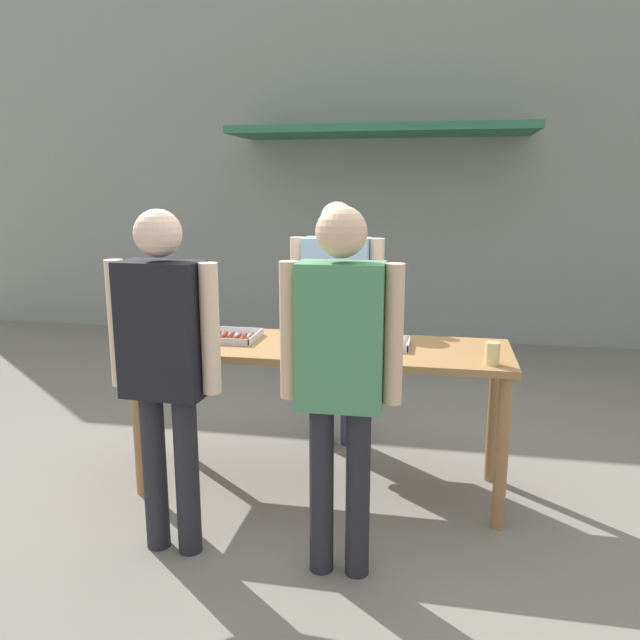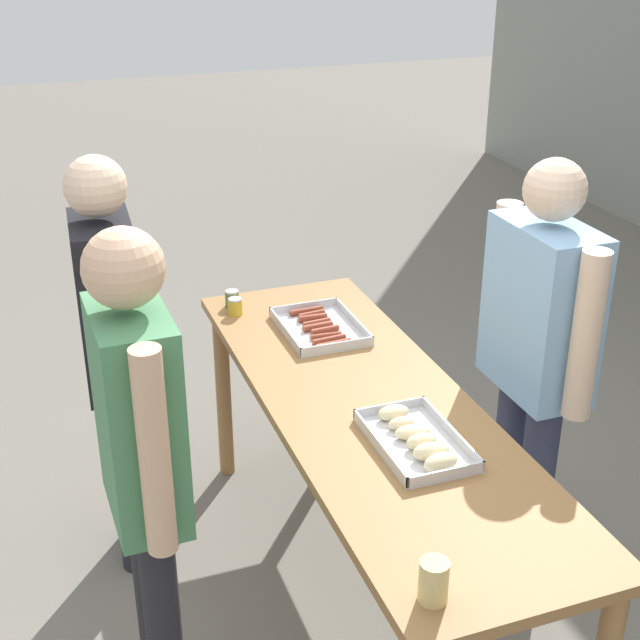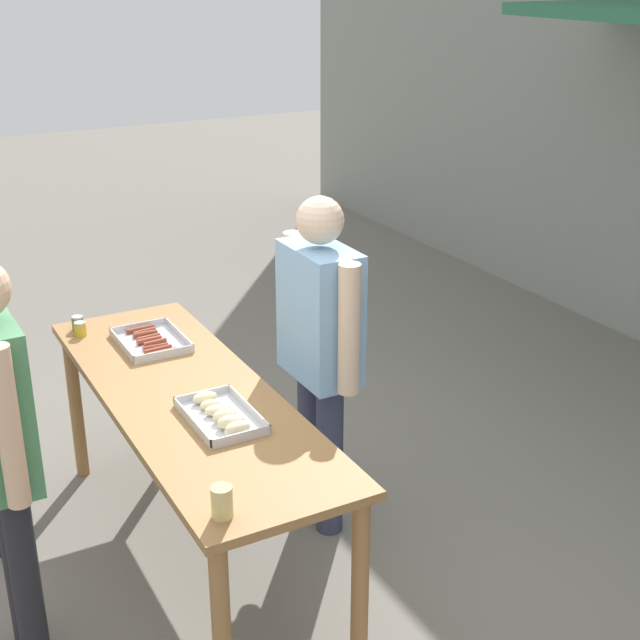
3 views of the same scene
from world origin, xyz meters
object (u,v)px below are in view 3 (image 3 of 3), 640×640
Objects in this scene: person_server_behind_table at (320,339)px; beer_cup at (222,502)px; condiment_jar_ketchup at (80,329)px; person_customer_with_cup at (0,432)px; food_tray_sausages at (151,341)px; food_tray_buns at (222,416)px; condiment_jar_mustard at (78,323)px.

beer_cup is at bearing -43.07° from person_server_behind_table.
person_customer_with_cup is (1.14, -0.59, 0.11)m from condiment_jar_ketchup.
person_server_behind_table is at bearing 136.83° from beer_cup.
person_server_behind_table reaches higher than condiment_jar_ketchup.
food_tray_sausages is 0.24× the size of person_customer_with_cup.
food_tray_buns is 0.70m from beer_cup.
beer_cup reaches higher than food_tray_buns.
condiment_jar_mustard is (-0.36, -0.28, 0.02)m from food_tray_sausages.
person_customer_with_cup reaches higher than condiment_jar_mustard.
condiment_jar_ketchup is (0.09, -0.01, 0.00)m from condiment_jar_mustard.
condiment_jar_mustard is at bearing 173.85° from condiment_jar_ketchup.
food_tray_buns is 0.25× the size of person_customer_with_cup.
beer_cup is (1.57, -0.27, 0.05)m from food_tray_sausages.
person_customer_with_cup is (-0.06, -0.87, 0.12)m from food_tray_buns.
condiment_jar_mustard is at bearing -26.97° from person_customer_with_cup.
person_customer_with_cup is (0.27, -1.52, 0.03)m from person_server_behind_table.
condiment_jar_ketchup is at bearing -6.15° from condiment_jar_mustard.
food_tray_sausages is 0.93m from food_tray_buns.
food_tray_buns is 1.24m from condiment_jar_ketchup.
condiment_jar_ketchup is 1.85m from beer_cup.
condiment_jar_ketchup is 1.28m from person_server_behind_table.
food_tray_sausages is 5.60× the size of condiment_jar_ketchup.
condiment_jar_mustard is 1.37m from person_customer_with_cup.
condiment_jar_mustard is at bearing -135.78° from person_server_behind_table.
food_tray_buns is at bearing 157.37° from beer_cup.
food_tray_buns is at bearing -95.26° from person_customer_with_cup.
food_tray_sausages is 1.23m from person_customer_with_cup.
condiment_jar_mustard is 0.04× the size of person_customer_with_cup.
person_customer_with_cup is (-0.71, -0.60, 0.09)m from beer_cup.
food_tray_sausages is at bearing 37.12° from condiment_jar_mustard.
food_tray_sausages is 3.47× the size of beer_cup.
condiment_jar_mustard is at bearing -167.90° from food_tray_buns.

